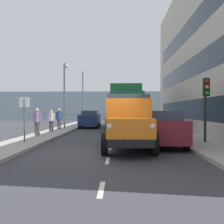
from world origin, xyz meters
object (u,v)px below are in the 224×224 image
object	(u,v)px
lamp_post_promenade	(65,89)
pedestrian_couple_b	(37,119)
truck_vintage_orange	(128,123)
pedestrian_couple_a	(51,119)
pedestrian_by_lamp	(59,117)
lorry_cargo_green	(125,106)
car_grey_kerbside_1	(147,122)
car_navy_oppositeside_0	(90,119)
street_sign	(24,112)
traffic_light_near	(206,96)
car_maroon_kerbside_near	(162,128)
lamp_post_far	(83,92)

from	to	relation	value
lamp_post_promenade	pedestrian_couple_b	bearing A→B (deg)	87.79
truck_vintage_orange	pedestrian_couple_a	bearing A→B (deg)	-53.29
pedestrian_couple_b	pedestrian_by_lamp	distance (m)	4.89
lorry_cargo_green	lamp_post_promenade	distance (m)	5.90
car_grey_kerbside_1	car_navy_oppositeside_0	world-z (taller)	same
pedestrian_by_lamp	pedestrian_couple_a	bearing A→B (deg)	86.32
pedestrian_couple_a	street_sign	world-z (taller)	street_sign
pedestrian_by_lamp	lamp_post_promenade	bearing A→B (deg)	-92.51
truck_vintage_orange	traffic_light_near	xyz separation A→B (m)	(-3.96, -1.51, 1.29)
pedestrian_couple_a	traffic_light_near	size ratio (longest dim) A/B	0.51
lorry_cargo_green	pedestrian_couple_a	world-z (taller)	lorry_cargo_green
pedestrian_couple_b	traffic_light_near	distance (m)	10.11
car_maroon_kerbside_near	car_navy_oppositeside_0	world-z (taller)	same
car_maroon_kerbside_near	lamp_post_promenade	bearing A→B (deg)	-55.32
pedestrian_couple_a	pedestrian_by_lamp	distance (m)	1.90
pedestrian_couple_a	pedestrian_by_lamp	bearing A→B (deg)	-93.68
pedestrian_couple_b	lamp_post_promenade	distance (m)	7.18
pedestrian_by_lamp	traffic_light_near	distance (m)	12.31
traffic_light_near	lamp_post_far	bearing A→B (deg)	-66.08
lamp_post_promenade	pedestrian_by_lamp	bearing A→B (deg)	87.49
pedestrian_couple_b	pedestrian_couple_a	xyz separation A→B (m)	(-0.06, -2.99, -0.07)
car_navy_oppositeside_0	pedestrian_couple_a	world-z (taller)	pedestrian_couple_a
street_sign	truck_vintage_orange	bearing A→B (deg)	166.48
car_maroon_kerbside_near	street_sign	distance (m)	6.84
pedestrian_couple_a	street_sign	bearing A→B (deg)	93.88
car_maroon_kerbside_near	lamp_post_promenade	size ratio (longest dim) A/B	0.69
car_maroon_kerbside_near	lamp_post_promenade	distance (m)	12.64
car_maroon_kerbside_near	traffic_light_near	xyz separation A→B (m)	(-2.30, -0.48, 1.58)
truck_vintage_orange	pedestrian_by_lamp	xyz separation A→B (m)	(5.44, -9.35, 0.00)
car_maroon_kerbside_near	lorry_cargo_green	bearing A→B (deg)	-80.57
pedestrian_couple_a	street_sign	distance (m)	6.26
car_grey_kerbside_1	car_navy_oppositeside_0	xyz separation A→B (m)	(4.94, -6.18, 0.00)
lorry_cargo_green	street_sign	bearing A→B (deg)	58.58
lamp_post_promenade	lorry_cargo_green	bearing A→B (deg)	167.44
car_grey_kerbside_1	lamp_post_promenade	xyz separation A→B (m)	(7.01, -4.17, 2.82)
lorry_cargo_green	pedestrian_couple_b	world-z (taller)	lorry_cargo_green
lorry_cargo_green	lamp_post_promenade	world-z (taller)	lamp_post_promenade
lorry_cargo_green	lamp_post_promenade	xyz separation A→B (m)	(5.54, -1.23, 1.64)
truck_vintage_orange	lamp_post_far	size ratio (longest dim) A/B	0.81
truck_vintage_orange	pedestrian_couple_a	size ratio (longest dim) A/B	3.48
car_grey_kerbside_1	car_navy_oppositeside_0	size ratio (longest dim) A/B	1.02
truck_vintage_orange	car_maroon_kerbside_near	size ratio (longest dim) A/B	1.38
car_maroon_kerbside_near	car_grey_kerbside_1	xyz separation A→B (m)	(-0.00, -5.97, 0.00)
pedestrian_couple_b	pedestrian_couple_a	size ratio (longest dim) A/B	1.06
car_grey_kerbside_1	street_sign	bearing A→B (deg)	40.33
car_grey_kerbside_1	truck_vintage_orange	bearing A→B (deg)	76.69
lamp_post_far	car_navy_oppositeside_0	bearing A→B (deg)	102.66
pedestrian_couple_b	traffic_light_near	size ratio (longest dim) A/B	0.54
car_maroon_kerbside_near	traffic_light_near	world-z (taller)	traffic_light_near
lorry_cargo_green	pedestrian_couple_b	distance (m)	8.02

